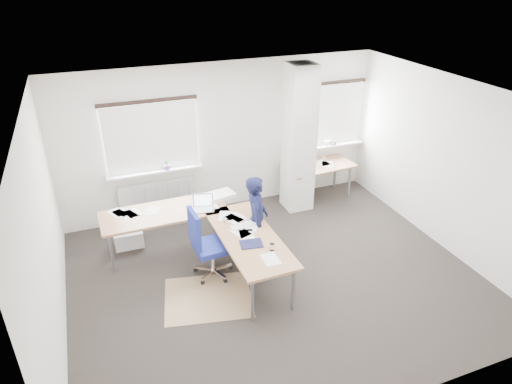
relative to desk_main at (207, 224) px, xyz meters
name	(u,v)px	position (x,y,z in m)	size (l,w,h in m)	color
ground	(275,277)	(0.82, -0.77, -0.69)	(6.00, 6.00, 0.00)	black
room_shell	(276,160)	(1.00, -0.32, 1.05)	(6.04, 5.04, 2.82)	silver
floor_mat	(208,297)	(-0.27, -0.86, -0.69)	(1.23, 1.04, 0.01)	#9A7A54
white_crate	(129,238)	(-1.15, 0.93, -0.55)	(0.47, 0.33, 0.28)	white
desk_main	(207,224)	(0.00, 0.00, 0.00)	(2.44, 2.61, 0.96)	brown
desk_side	(318,167)	(2.64, 1.32, -0.01)	(1.45, 0.81, 1.22)	brown
task_chair	(210,258)	(-0.08, -0.36, -0.37)	(0.63, 0.62, 1.16)	navy
person	(257,219)	(0.74, -0.20, 0.04)	(0.53, 0.35, 1.46)	black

